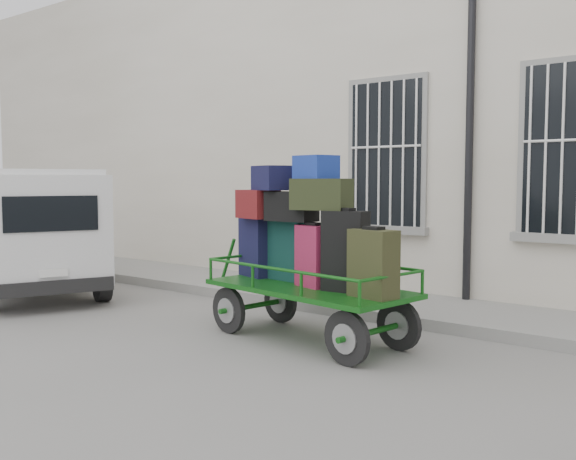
# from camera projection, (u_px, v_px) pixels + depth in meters

# --- Properties ---
(ground) EXTENTS (80.00, 80.00, 0.00)m
(ground) POSITION_uv_depth(u_px,v_px,m) (288.00, 339.00, 7.47)
(ground) COLOR slate
(ground) RESTS_ON ground
(building) EXTENTS (24.00, 5.15, 6.00)m
(building) POSITION_uv_depth(u_px,v_px,m) (476.00, 116.00, 11.55)
(building) COLOR beige
(building) RESTS_ON ground
(sidewalk) EXTENTS (24.00, 1.70, 0.15)m
(sidewalk) POSITION_uv_depth(u_px,v_px,m) (382.00, 304.00, 9.19)
(sidewalk) COLOR gray
(sidewalk) RESTS_ON ground
(luggage_cart) EXTENTS (2.95, 1.47, 2.13)m
(luggage_cart) POSITION_uv_depth(u_px,v_px,m) (306.00, 250.00, 7.36)
(luggage_cart) COLOR black
(luggage_cart) RESTS_ON ground
(van) EXTENTS (4.27, 3.04, 2.00)m
(van) POSITION_uv_depth(u_px,v_px,m) (32.00, 223.00, 10.43)
(van) COLOR white
(van) RESTS_ON ground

